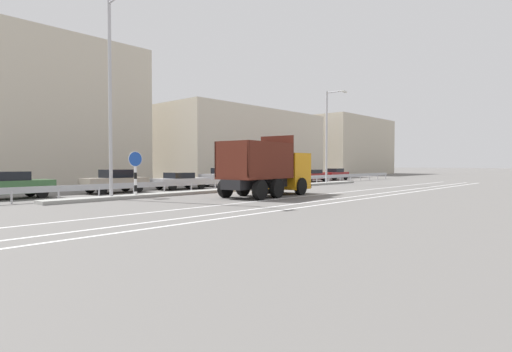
{
  "coord_description": "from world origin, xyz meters",
  "views": [
    {
      "loc": [
        -21.02,
        -18.02,
        1.91
      ],
      "look_at": [
        -1.82,
        -0.49,
        1.09
      ],
      "focal_mm": 28.0,
      "sensor_mm": 36.0,
      "label": 1
    }
  ],
  "objects_px": {
    "dump_truck": "(274,173)",
    "parked_car_4": "(227,177)",
    "parked_car_1": "(11,185)",
    "parked_car_3": "(180,180)",
    "street_lamp_0": "(111,91)",
    "parked_car_7": "(334,174)",
    "street_lamp_1": "(328,133)",
    "median_road_sign": "(135,173)",
    "parked_car_2": "(115,181)",
    "parked_car_6": "(310,175)",
    "parked_car_5": "(275,176)"
  },
  "relations": [
    {
      "from": "dump_truck",
      "to": "parked_car_4",
      "type": "relative_size",
      "value": 1.38
    },
    {
      "from": "parked_car_1",
      "to": "parked_car_3",
      "type": "relative_size",
      "value": 0.98
    },
    {
      "from": "parked_car_1",
      "to": "parked_car_4",
      "type": "relative_size",
      "value": 0.83
    },
    {
      "from": "street_lamp_0",
      "to": "parked_car_7",
      "type": "height_order",
      "value": "street_lamp_0"
    },
    {
      "from": "street_lamp_0",
      "to": "parked_car_1",
      "type": "relative_size",
      "value": 2.59
    },
    {
      "from": "dump_truck",
      "to": "street_lamp_1",
      "type": "xyz_separation_m",
      "value": [
        12.68,
        4.22,
        3.36
      ]
    },
    {
      "from": "median_road_sign",
      "to": "parked_car_1",
      "type": "xyz_separation_m",
      "value": [
        -4.85,
        4.34,
        -0.66
      ]
    },
    {
      "from": "parked_car_3",
      "to": "street_lamp_0",
      "type": "bearing_deg",
      "value": -55.89
    },
    {
      "from": "median_road_sign",
      "to": "parked_car_7",
      "type": "xyz_separation_m",
      "value": [
        27.93,
        4.34,
        -0.71
      ]
    },
    {
      "from": "parked_car_2",
      "to": "parked_car_3",
      "type": "distance_m",
      "value": 5.12
    },
    {
      "from": "dump_truck",
      "to": "parked_car_3",
      "type": "xyz_separation_m",
      "value": [
        -0.46,
        8.65,
        -0.66
      ]
    },
    {
      "from": "street_lamp_1",
      "to": "median_road_sign",
      "type": "bearing_deg",
      "value": 179.41
    },
    {
      "from": "parked_car_3",
      "to": "parked_car_4",
      "type": "bearing_deg",
      "value": 98.8
    },
    {
      "from": "dump_truck",
      "to": "parked_car_6",
      "type": "relative_size",
      "value": 1.54
    },
    {
      "from": "parked_car_2",
      "to": "median_road_sign",
      "type": "bearing_deg",
      "value": 165.97
    },
    {
      "from": "parked_car_2",
      "to": "parked_car_6",
      "type": "height_order",
      "value": "parked_car_2"
    },
    {
      "from": "dump_truck",
      "to": "median_road_sign",
      "type": "xyz_separation_m",
      "value": [
        -6.66,
        4.42,
        0.09
      ]
    },
    {
      "from": "dump_truck",
      "to": "parked_car_2",
      "type": "distance_m",
      "value": 10.4
    },
    {
      "from": "dump_truck",
      "to": "street_lamp_0",
      "type": "bearing_deg",
      "value": -123.87
    },
    {
      "from": "street_lamp_1",
      "to": "parked_car_2",
      "type": "xyz_separation_m",
      "value": [
        -18.25,
        4.54,
        -3.91
      ]
    },
    {
      "from": "street_lamp_1",
      "to": "parked_car_3",
      "type": "distance_m",
      "value": 14.44
    },
    {
      "from": "parked_car_2",
      "to": "parked_car_3",
      "type": "bearing_deg",
      "value": -91.27
    },
    {
      "from": "street_lamp_1",
      "to": "parked_car_1",
      "type": "height_order",
      "value": "street_lamp_1"
    },
    {
      "from": "parked_car_2",
      "to": "street_lamp_1",
      "type": "bearing_deg",
      "value": -103.98
    },
    {
      "from": "parked_car_5",
      "to": "parked_car_6",
      "type": "distance_m",
      "value": 5.39
    },
    {
      "from": "parked_car_4",
      "to": "parked_car_5",
      "type": "distance_m",
      "value": 5.87
    },
    {
      "from": "street_lamp_0",
      "to": "parked_car_4",
      "type": "xyz_separation_m",
      "value": [
        12.75,
        4.72,
        -4.92
      ]
    },
    {
      "from": "parked_car_3",
      "to": "parked_car_4",
      "type": "xyz_separation_m",
      "value": [
        5.13,
        0.38,
        0.13
      ]
    },
    {
      "from": "parked_car_5",
      "to": "parked_car_7",
      "type": "height_order",
      "value": "parked_car_5"
    },
    {
      "from": "parked_car_5",
      "to": "parked_car_7",
      "type": "relative_size",
      "value": 1.19
    },
    {
      "from": "street_lamp_0",
      "to": "parked_car_1",
      "type": "distance_m",
      "value": 7.48
    },
    {
      "from": "median_road_sign",
      "to": "parked_car_7",
      "type": "distance_m",
      "value": 28.27
    },
    {
      "from": "parked_car_4",
      "to": "street_lamp_0",
      "type": "bearing_deg",
      "value": -70.8
    },
    {
      "from": "parked_car_1",
      "to": "parked_car_2",
      "type": "xyz_separation_m",
      "value": [
        5.93,
        -0.0,
        0.01
      ]
    },
    {
      "from": "dump_truck",
      "to": "parked_car_2",
      "type": "xyz_separation_m",
      "value": [
        -5.57,
        8.76,
        -0.55
      ]
    },
    {
      "from": "street_lamp_0",
      "to": "parked_car_7",
      "type": "bearing_deg",
      "value": 8.61
    },
    {
      "from": "street_lamp_0",
      "to": "parked_car_5",
      "type": "bearing_deg",
      "value": 13.19
    },
    {
      "from": "median_road_sign",
      "to": "parked_car_6",
      "type": "xyz_separation_m",
      "value": [
        22.57,
        3.96,
        -0.74
      ]
    },
    {
      "from": "parked_car_1",
      "to": "street_lamp_1",
      "type": "bearing_deg",
      "value": 76.79
    },
    {
      "from": "dump_truck",
      "to": "parked_car_2",
      "type": "bearing_deg",
      "value": -153.29
    },
    {
      "from": "dump_truck",
      "to": "parked_car_6",
      "type": "distance_m",
      "value": 18.0
    },
    {
      "from": "median_road_sign",
      "to": "parked_car_3",
      "type": "height_order",
      "value": "median_road_sign"
    },
    {
      "from": "street_lamp_0",
      "to": "parked_car_5",
      "type": "xyz_separation_m",
      "value": [
        18.61,
        4.36,
        -5.01
      ]
    },
    {
      "from": "street_lamp_1",
      "to": "parked_car_7",
      "type": "bearing_deg",
      "value": 27.87
    },
    {
      "from": "median_road_sign",
      "to": "parked_car_6",
      "type": "bearing_deg",
      "value": 9.94
    },
    {
      "from": "dump_truck",
      "to": "parked_car_6",
      "type": "height_order",
      "value": "dump_truck"
    },
    {
      "from": "median_road_sign",
      "to": "parked_car_5",
      "type": "bearing_deg",
      "value": 13.92
    },
    {
      "from": "parked_car_2",
      "to": "street_lamp_0",
      "type": "bearing_deg",
      "value": 150.54
    },
    {
      "from": "street_lamp_1",
      "to": "parked_car_6",
      "type": "distance_m",
      "value": 6.61
    },
    {
      "from": "dump_truck",
      "to": "parked_car_1",
      "type": "bearing_deg",
      "value": -133.03
    }
  ]
}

